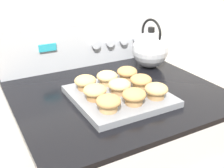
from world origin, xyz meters
The scene contains 13 objects.
wall_back centered at (0.00, 0.73, 1.20)m, with size 8.00×0.05×2.40m.
control_panel centered at (0.00, 0.67, 1.02)m, with size 0.73×0.07×0.20m.
muffin_pan centered at (-0.02, 0.29, 0.93)m, with size 0.32×0.32×0.02m.
muffin_r0_c0 centered at (-0.11, 0.20, 0.97)m, with size 0.08×0.08×0.05m.
muffin_r0_c1 centered at (-0.02, 0.20, 0.97)m, with size 0.08×0.08×0.05m.
muffin_r0_c2 centered at (0.07, 0.20, 0.97)m, with size 0.08×0.08×0.05m.
muffin_r1_c0 centered at (-0.12, 0.29, 0.97)m, with size 0.08×0.08×0.05m.
muffin_r1_c1 centered at (-0.02, 0.29, 0.97)m, with size 0.08×0.08×0.05m.
muffin_r1_c2 centered at (0.07, 0.29, 0.97)m, with size 0.08×0.08×0.05m.
muffin_r2_c0 centered at (-0.11, 0.38, 0.97)m, with size 0.08×0.08×0.05m.
muffin_r2_c1 centered at (-0.02, 0.38, 0.97)m, with size 0.08×0.08×0.05m.
muffin_r2_c2 centered at (0.07, 0.38, 0.97)m, with size 0.08×0.08×0.05m.
tea_kettle centered at (0.26, 0.51, 1.00)m, with size 0.16×0.20×0.22m.
Camera 1 is at (-0.47, -0.48, 1.37)m, focal length 45.00 mm.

